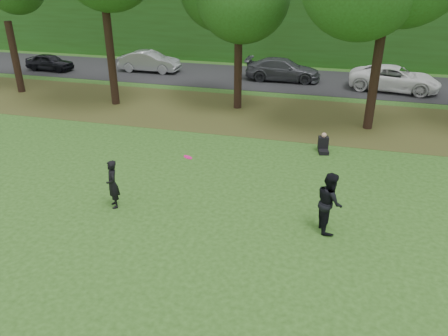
% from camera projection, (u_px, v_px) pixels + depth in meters
% --- Properties ---
extents(ground, '(120.00, 120.00, 0.00)m').
position_uv_depth(ground, '(227.00, 266.00, 11.85)').
color(ground, '#274916').
rests_on(ground, ground).
extents(leaf_litter, '(60.00, 7.00, 0.01)m').
position_uv_depth(leaf_litter, '(288.00, 117.00, 23.19)').
color(leaf_litter, '#50361C').
rests_on(leaf_litter, ground).
extents(street, '(70.00, 7.00, 0.02)m').
position_uv_depth(street, '(303.00, 81.00, 30.17)').
color(street, black).
rests_on(street, ground).
extents(far_hedge, '(70.00, 3.00, 5.00)m').
position_uv_depth(far_hedge, '(313.00, 31.00, 34.34)').
color(far_hedge, '#234B15').
rests_on(far_hedge, ground).
extents(player_left, '(0.69, 0.73, 1.67)m').
position_uv_depth(player_left, '(113.00, 184.00, 14.40)').
color(player_left, black).
rests_on(player_left, ground).
extents(player_right, '(0.98, 1.11, 1.92)m').
position_uv_depth(player_right, '(329.00, 202.00, 13.09)').
color(player_right, black).
rests_on(player_right, ground).
extents(parked_cars, '(39.05, 3.51, 1.53)m').
position_uv_depth(parked_cars, '(308.00, 73.00, 29.17)').
color(parked_cars, black).
rests_on(parked_cars, street).
extents(frisbee, '(0.34, 0.36, 0.15)m').
position_uv_depth(frisbee, '(188.00, 157.00, 13.27)').
color(frisbee, '#FF1589').
rests_on(frisbee, ground).
extents(seated_person, '(0.54, 0.80, 0.83)m').
position_uv_depth(seated_person, '(323.00, 145.00, 18.88)').
color(seated_person, black).
rests_on(seated_person, ground).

